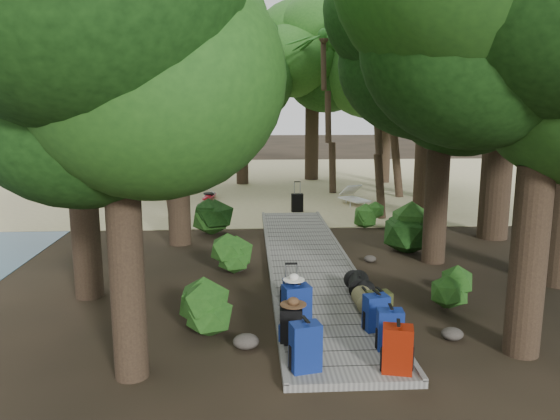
{
  "coord_description": "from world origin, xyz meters",
  "views": [
    {
      "loc": [
        -1.44,
        -11.79,
        3.85
      ],
      "look_at": [
        -0.59,
        2.97,
        1.0
      ],
      "focal_mm": 35.0,
      "sensor_mm": 36.0,
      "label": 1
    }
  ],
  "objects_px": {
    "backpack_left_a": "(305,344)",
    "backpack_left_d": "(293,290)",
    "sun_lounger": "(355,196)",
    "backpack_right_c": "(376,311)",
    "duffel_right_khaki": "(364,300)",
    "backpack_right_a": "(397,347)",
    "suitcase_on_boardwalk": "(291,304)",
    "backpack_right_b": "(390,327)",
    "backpack_left_c": "(297,304)",
    "backpack_left_b": "(291,324)",
    "duffel_right_black": "(359,285)",
    "lone_suitcase_on_sand": "(297,203)",
    "backpack_right_d": "(379,305)",
    "kayak": "(209,195)"
  },
  "relations": [
    {
      "from": "backpack_left_a",
      "to": "backpack_right_b",
      "type": "height_order",
      "value": "backpack_left_a"
    },
    {
      "from": "suitcase_on_boardwalk",
      "to": "backpack_right_b",
      "type": "bearing_deg",
      "value": -35.32
    },
    {
      "from": "suitcase_on_boardwalk",
      "to": "backpack_right_a",
      "type": "bearing_deg",
      "value": -50.36
    },
    {
      "from": "backpack_left_b",
      "to": "sun_lounger",
      "type": "relative_size",
      "value": 0.31
    },
    {
      "from": "backpack_right_a",
      "to": "backpack_left_c",
      "type": "bearing_deg",
      "value": 142.64
    },
    {
      "from": "backpack_right_c",
      "to": "duffel_right_black",
      "type": "xyz_separation_m",
      "value": [
        0.06,
        1.72,
        -0.13
      ]
    },
    {
      "from": "lone_suitcase_on_sand",
      "to": "sun_lounger",
      "type": "relative_size",
      "value": 0.31
    },
    {
      "from": "lone_suitcase_on_sand",
      "to": "backpack_left_b",
      "type": "bearing_deg",
      "value": -99.1
    },
    {
      "from": "backpack_left_a",
      "to": "backpack_right_c",
      "type": "height_order",
      "value": "backpack_left_a"
    },
    {
      "from": "duffel_right_black",
      "to": "sun_lounger",
      "type": "distance_m",
      "value": 10.71
    },
    {
      "from": "duffel_right_black",
      "to": "duffel_right_khaki",
      "type": "bearing_deg",
      "value": -84.85
    },
    {
      "from": "backpack_right_b",
      "to": "suitcase_on_boardwalk",
      "type": "height_order",
      "value": "backpack_right_b"
    },
    {
      "from": "backpack_right_b",
      "to": "backpack_right_a",
      "type": "bearing_deg",
      "value": -91.83
    },
    {
      "from": "backpack_right_b",
      "to": "kayak",
      "type": "xyz_separation_m",
      "value": [
        -3.8,
        14.52,
        -0.28
      ]
    },
    {
      "from": "backpack_right_c",
      "to": "lone_suitcase_on_sand",
      "type": "relative_size",
      "value": 1.02
    },
    {
      "from": "backpack_right_a",
      "to": "kayak",
      "type": "bearing_deg",
      "value": 117.86
    },
    {
      "from": "backpack_right_b",
      "to": "duffel_right_black",
      "type": "bearing_deg",
      "value": 94.27
    },
    {
      "from": "backpack_left_c",
      "to": "backpack_right_d",
      "type": "height_order",
      "value": "backpack_left_c"
    },
    {
      "from": "backpack_left_d",
      "to": "backpack_right_d",
      "type": "xyz_separation_m",
      "value": [
        1.42,
        -1.03,
        0.04
      ]
    },
    {
      "from": "backpack_left_c",
      "to": "backpack_right_a",
      "type": "height_order",
      "value": "backpack_left_c"
    },
    {
      "from": "suitcase_on_boardwalk",
      "to": "sun_lounger",
      "type": "height_order",
      "value": "suitcase_on_boardwalk"
    },
    {
      "from": "backpack_left_a",
      "to": "suitcase_on_boardwalk",
      "type": "bearing_deg",
      "value": 78.98
    },
    {
      "from": "backpack_left_b",
      "to": "duffel_right_black",
      "type": "distance_m",
      "value": 2.65
    },
    {
      "from": "backpack_right_d",
      "to": "lone_suitcase_on_sand",
      "type": "bearing_deg",
      "value": 82.03
    },
    {
      "from": "backpack_right_b",
      "to": "lone_suitcase_on_sand",
      "type": "bearing_deg",
      "value": 96.66
    },
    {
      "from": "duffel_right_khaki",
      "to": "duffel_right_black",
      "type": "bearing_deg",
      "value": 82.42
    },
    {
      "from": "duffel_right_black",
      "to": "suitcase_on_boardwalk",
      "type": "relative_size",
      "value": 1.1
    },
    {
      "from": "backpack_right_a",
      "to": "suitcase_on_boardwalk",
      "type": "xyz_separation_m",
      "value": [
        -1.36,
        1.94,
        -0.07
      ]
    },
    {
      "from": "backpack_left_a",
      "to": "backpack_left_d",
      "type": "distance_m",
      "value": 2.7
    },
    {
      "from": "backpack_right_c",
      "to": "duffel_right_khaki",
      "type": "bearing_deg",
      "value": 78.04
    },
    {
      "from": "backpack_left_b",
      "to": "lone_suitcase_on_sand",
      "type": "xyz_separation_m",
      "value": [
        1.1,
        11.38,
        -0.09
      ]
    },
    {
      "from": "backpack_left_a",
      "to": "backpack_right_d",
      "type": "height_order",
      "value": "backpack_left_a"
    },
    {
      "from": "backpack_left_b",
      "to": "backpack_right_a",
      "type": "height_order",
      "value": "backpack_right_a"
    },
    {
      "from": "backpack_left_c",
      "to": "suitcase_on_boardwalk",
      "type": "bearing_deg",
      "value": 88.07
    },
    {
      "from": "backpack_left_d",
      "to": "backpack_right_b",
      "type": "relative_size",
      "value": 0.75
    },
    {
      "from": "backpack_right_d",
      "to": "backpack_left_b",
      "type": "bearing_deg",
      "value": -165.1
    },
    {
      "from": "backpack_right_b",
      "to": "lone_suitcase_on_sand",
      "type": "height_order",
      "value": "backpack_right_b"
    },
    {
      "from": "backpack_left_b",
      "to": "sun_lounger",
      "type": "distance_m",
      "value": 13.17
    },
    {
      "from": "backpack_right_b",
      "to": "sun_lounger",
      "type": "height_order",
      "value": "backpack_right_b"
    },
    {
      "from": "backpack_left_d",
      "to": "backpack_right_d",
      "type": "distance_m",
      "value": 1.75
    },
    {
      "from": "backpack_left_d",
      "to": "sun_lounger",
      "type": "relative_size",
      "value": 0.25
    },
    {
      "from": "kayak",
      "to": "backpack_left_c",
      "type": "bearing_deg",
      "value": -68.69
    },
    {
      "from": "backpack_left_a",
      "to": "backpack_right_a",
      "type": "distance_m",
      "value": 1.3
    },
    {
      "from": "backpack_right_a",
      "to": "lone_suitcase_on_sand",
      "type": "distance_m",
      "value": 12.41
    },
    {
      "from": "backpack_left_c",
      "to": "backpack_right_c",
      "type": "bearing_deg",
      "value": -20.58
    },
    {
      "from": "backpack_left_b",
      "to": "sun_lounger",
      "type": "height_order",
      "value": "backpack_left_b"
    },
    {
      "from": "backpack_left_a",
      "to": "backpack_right_a",
      "type": "relative_size",
      "value": 1.04
    },
    {
      "from": "duffel_right_black",
      "to": "sun_lounger",
      "type": "xyz_separation_m",
      "value": [
        1.94,
        10.53,
        0.03
      ]
    },
    {
      "from": "backpack_right_b",
      "to": "backpack_right_c",
      "type": "relative_size",
      "value": 1.05
    },
    {
      "from": "backpack_right_a",
      "to": "backpack_right_c",
      "type": "relative_size",
      "value": 1.12
    }
  ]
}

